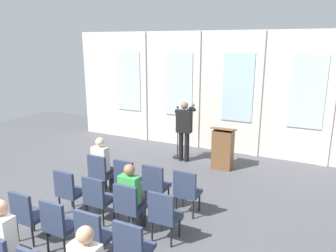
{
  "coord_description": "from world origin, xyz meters",
  "views": [
    {
      "loc": [
        3.22,
        -2.54,
        3.32
      ],
      "look_at": [
        -0.06,
        4.25,
        1.36
      ],
      "focal_mm": 34.67,
      "sensor_mm": 36.0,
      "label": 1
    }
  ],
  "objects_px": {
    "chair_r1_c1": "(97,197)",
    "audience_r1_c2": "(131,193)",
    "lectern": "(223,148)",
    "chair_r2_c1": "(58,223)",
    "audience_r0_c0": "(102,162)",
    "chair_r2_c2": "(93,234)",
    "speaker": "(184,127)",
    "audience_r3_c1": "(7,241)",
    "chair_r2_c0": "(27,213)",
    "chair_r2_c3": "(132,246)",
    "chair_r0_c0": "(100,172)",
    "mic_stand": "(177,147)",
    "chair_r1_c3": "(164,213)",
    "chair_r0_c2": "(155,183)",
    "chair_r1_c2": "(129,205)",
    "chair_r0_c1": "(127,177)",
    "chair_r0_c3": "(187,190)",
    "chair_r1_c0": "(69,190)"
  },
  "relations": [
    {
      "from": "mic_stand",
      "to": "chair_r2_c3",
      "type": "distance_m",
      "value": 5.12
    },
    {
      "from": "audience_r0_c0",
      "to": "chair_r2_c2",
      "type": "distance_m",
      "value": 2.49
    },
    {
      "from": "mic_stand",
      "to": "chair_r1_c0",
      "type": "distance_m",
      "value": 3.94
    },
    {
      "from": "chair_r0_c0",
      "to": "audience_r0_c0",
      "type": "bearing_deg",
      "value": 90.0
    },
    {
      "from": "chair_r1_c1",
      "to": "chair_r2_c0",
      "type": "relative_size",
      "value": 1.0
    },
    {
      "from": "chair_r0_c1",
      "to": "chair_r0_c2",
      "type": "relative_size",
      "value": 1.0
    },
    {
      "from": "chair_r1_c2",
      "to": "audience_r3_c1",
      "type": "bearing_deg",
      "value": -109.86
    },
    {
      "from": "chair_r1_c2",
      "to": "audience_r3_c1",
      "type": "xyz_separation_m",
      "value": [
        -0.69,
        -1.91,
        0.22
      ]
    },
    {
      "from": "mic_stand",
      "to": "chair_r2_c1",
      "type": "distance_m",
      "value": 4.9
    },
    {
      "from": "speaker",
      "to": "chair_r0_c1",
      "type": "height_order",
      "value": "speaker"
    },
    {
      "from": "audience_r1_c2",
      "to": "mic_stand",
      "type": "bearing_deg",
      "value": 101.98
    },
    {
      "from": "chair_r1_c1",
      "to": "audience_r1_c2",
      "type": "bearing_deg",
      "value": 6.93
    },
    {
      "from": "audience_r1_c2",
      "to": "chair_r2_c3",
      "type": "bearing_deg",
      "value": -57.38
    },
    {
      "from": "chair_r0_c0",
      "to": "chair_r2_c1",
      "type": "relative_size",
      "value": 1.0
    },
    {
      "from": "chair_r1_c1",
      "to": "audience_r3_c1",
      "type": "distance_m",
      "value": 1.92
    },
    {
      "from": "chair_r0_c0",
      "to": "chair_r0_c1",
      "type": "distance_m",
      "value": 0.69
    },
    {
      "from": "chair_r0_c1",
      "to": "chair_r2_c1",
      "type": "distance_m",
      "value": 1.99
    },
    {
      "from": "chair_r0_c3",
      "to": "chair_r1_c1",
      "type": "bearing_deg",
      "value": -144.23
    },
    {
      "from": "chair_r1_c2",
      "to": "chair_r2_c1",
      "type": "relative_size",
      "value": 1.0
    },
    {
      "from": "speaker",
      "to": "chair_r2_c2",
      "type": "height_order",
      "value": "speaker"
    },
    {
      "from": "chair_r0_c0",
      "to": "chair_r2_c2",
      "type": "xyz_separation_m",
      "value": [
        1.38,
        -1.99,
        0.0
      ]
    },
    {
      "from": "audience_r3_c1",
      "to": "chair_r2_c1",
      "type": "bearing_deg",
      "value": 90.0
    },
    {
      "from": "chair_r2_c0",
      "to": "audience_r3_c1",
      "type": "bearing_deg",
      "value": -53.0
    },
    {
      "from": "speaker",
      "to": "audience_r1_c2",
      "type": "bearing_deg",
      "value": -81.66
    },
    {
      "from": "chair_r1_c3",
      "to": "audience_r3_c1",
      "type": "xyz_separation_m",
      "value": [
        -1.38,
        -1.91,
        0.22
      ]
    },
    {
      "from": "chair_r0_c0",
      "to": "speaker",
      "type": "bearing_deg",
      "value": 73.09
    },
    {
      "from": "audience_r0_c0",
      "to": "chair_r2_c1",
      "type": "bearing_deg",
      "value": -71.57
    },
    {
      "from": "lectern",
      "to": "chair_r0_c3",
      "type": "relative_size",
      "value": 1.23
    },
    {
      "from": "chair_r0_c2",
      "to": "chair_r1_c1",
      "type": "distance_m",
      "value": 1.21
    },
    {
      "from": "audience_r0_c0",
      "to": "chair_r1_c2",
      "type": "distance_m",
      "value": 1.76
    },
    {
      "from": "chair_r1_c1",
      "to": "chair_r1_c3",
      "type": "bearing_deg",
      "value": 0.0
    },
    {
      "from": "chair_r2_c1",
      "to": "chair_r2_c2",
      "type": "relative_size",
      "value": 1.0
    },
    {
      "from": "chair_r1_c3",
      "to": "chair_r2_c3",
      "type": "relative_size",
      "value": 1.0
    },
    {
      "from": "chair_r2_c2",
      "to": "speaker",
      "type": "bearing_deg",
      "value": 96.46
    },
    {
      "from": "chair_r2_c0",
      "to": "chair_r2_c2",
      "type": "relative_size",
      "value": 1.0
    },
    {
      "from": "audience_r0_c0",
      "to": "audience_r1_c2",
      "type": "bearing_deg",
      "value": -35.72
    },
    {
      "from": "lectern",
      "to": "chair_r2_c1",
      "type": "relative_size",
      "value": 1.23
    },
    {
      "from": "lectern",
      "to": "speaker",
      "type": "bearing_deg",
      "value": 176.82
    },
    {
      "from": "chair_r1_c0",
      "to": "chair_r2_c0",
      "type": "distance_m",
      "value": 0.99
    },
    {
      "from": "chair_r2_c0",
      "to": "chair_r1_c3",
      "type": "bearing_deg",
      "value": 25.66
    },
    {
      "from": "audience_r0_c0",
      "to": "chair_r0_c3",
      "type": "relative_size",
      "value": 1.39
    },
    {
      "from": "speaker",
      "to": "audience_r3_c1",
      "type": "height_order",
      "value": "speaker"
    },
    {
      "from": "chair_r2_c0",
      "to": "chair_r2_c3",
      "type": "bearing_deg",
      "value": 0.0
    },
    {
      "from": "speaker",
      "to": "chair_r1_c2",
      "type": "distance_m",
      "value": 3.82
    },
    {
      "from": "chair_r1_c0",
      "to": "chair_r2_c2",
      "type": "height_order",
      "value": "same"
    },
    {
      "from": "chair_r2_c0",
      "to": "audience_r0_c0",
      "type": "bearing_deg",
      "value": 90.0
    },
    {
      "from": "audience_r0_c0",
      "to": "chair_r0_c2",
      "type": "xyz_separation_m",
      "value": [
        1.38,
        -0.08,
        -0.19
      ]
    },
    {
      "from": "chair_r1_c0",
      "to": "chair_r2_c2",
      "type": "relative_size",
      "value": 1.0
    },
    {
      "from": "audience_r0_c0",
      "to": "chair_r1_c1",
      "type": "xyz_separation_m",
      "value": [
        0.69,
        -1.08,
        -0.19
      ]
    },
    {
      "from": "chair_r0_c3",
      "to": "audience_r3_c1",
      "type": "relative_size",
      "value": 0.69
    }
  ]
}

